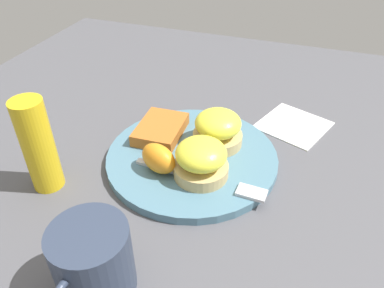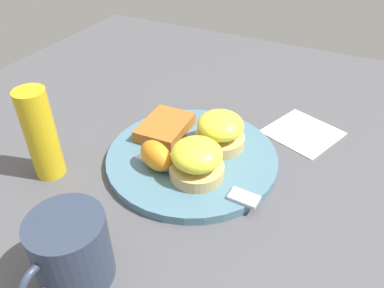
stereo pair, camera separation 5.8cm
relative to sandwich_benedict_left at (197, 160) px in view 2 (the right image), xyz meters
The scene contains 10 objects.
ground_plane 0.07m from the sandwich_benedict_left, 145.44° to the right, with size 1.10×1.10×0.00m, color #4C4C51.
plate 0.06m from the sandwich_benedict_left, 145.44° to the right, with size 0.27×0.27×0.01m, color slate.
sandwich_benedict_left is the anchor object (origin of this frame).
sandwich_benedict_right 0.08m from the sandwich_benedict_left, behind, with size 0.08×0.08×0.06m.
hashbrown_patty 0.12m from the sandwich_benedict_left, 128.02° to the right, with size 0.10×0.07×0.02m, color #B06123.
orange_wedge 0.06m from the sandwich_benedict_left, 80.06° to the right, with size 0.06×0.04×0.04m, color orange.
fork 0.03m from the sandwich_benedict_left, 50.08° to the left, with size 0.03×0.20×0.00m.
cup 0.21m from the sandwich_benedict_left, 14.50° to the right, with size 0.11×0.08×0.09m.
napkin 0.23m from the sandwich_benedict_left, 150.84° to the left, with size 0.11×0.11×0.00m, color white.
condiment_bottle 0.23m from the sandwich_benedict_left, 69.10° to the right, with size 0.04×0.04×0.14m, color gold.
Camera 2 is at (0.41, 0.21, 0.38)m, focal length 35.00 mm.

